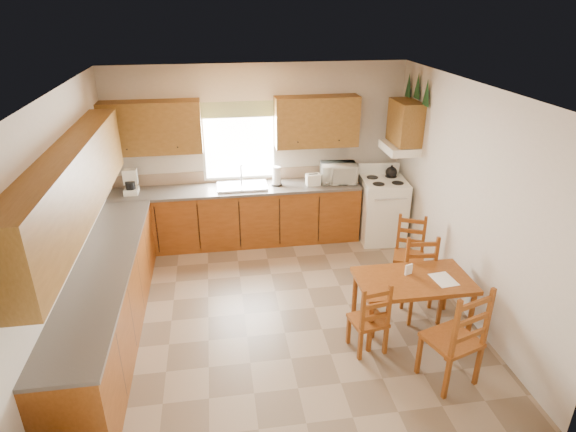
{
  "coord_description": "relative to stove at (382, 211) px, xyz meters",
  "views": [
    {
      "loc": [
        -0.66,
        -4.91,
        3.55
      ],
      "look_at": [
        0.15,
        0.3,
        1.15
      ],
      "focal_mm": 30.0,
      "sensor_mm": 36.0,
      "label": 1
    }
  ],
  "objects": [
    {
      "name": "floor",
      "position": [
        -1.87,
        -1.71,
        -0.49
      ],
      "size": [
        4.5,
        4.5,
        0.0
      ],
      "primitive_type": "plane",
      "color": "#857057",
      "rests_on": "ground"
    },
    {
      "name": "ceiling",
      "position": [
        -1.87,
        -1.71,
        2.21
      ],
      "size": [
        4.5,
        4.5,
        0.0
      ],
      "primitive_type": "plane",
      "color": "#9F632A",
      "rests_on": "floor"
    },
    {
      "name": "wall_left",
      "position": [
        -4.12,
        -1.71,
        0.86
      ],
      "size": [
        4.5,
        4.5,
        0.0
      ],
      "primitive_type": "plane",
      "color": "beige",
      "rests_on": "floor"
    },
    {
      "name": "wall_right",
      "position": [
        0.38,
        -1.71,
        0.86
      ],
      "size": [
        4.5,
        4.5,
        0.0
      ],
      "primitive_type": "plane",
      "color": "beige",
      "rests_on": "floor"
    },
    {
      "name": "wall_back",
      "position": [
        -1.87,
        0.54,
        0.86
      ],
      "size": [
        4.5,
        4.5,
        0.0
      ],
      "primitive_type": "plane",
      "color": "beige",
      "rests_on": "floor"
    },
    {
      "name": "wall_front",
      "position": [
        -1.87,
        -3.96,
        0.86
      ],
      "size": [
        4.5,
        4.5,
        0.0
      ],
      "primitive_type": "plane",
      "color": "beige",
      "rests_on": "floor"
    },
    {
      "name": "lower_cab_back",
      "position": [
        -2.25,
        0.24,
        -0.05
      ],
      "size": [
        3.75,
        0.6,
        0.88
      ],
      "primitive_type": "cube",
      "color": "brown",
      "rests_on": "floor"
    },
    {
      "name": "lower_cab_left",
      "position": [
        -3.82,
        -1.86,
        -0.05
      ],
      "size": [
        0.6,
        3.6,
        0.88
      ],
      "primitive_type": "cube",
      "color": "brown",
      "rests_on": "floor"
    },
    {
      "name": "counter_back",
      "position": [
        -2.25,
        0.24,
        0.41
      ],
      "size": [
        3.75,
        0.63,
        0.04
      ],
      "primitive_type": "cube",
      "color": "#554E48",
      "rests_on": "lower_cab_back"
    },
    {
      "name": "counter_left",
      "position": [
        -3.82,
        -1.86,
        0.41
      ],
      "size": [
        0.63,
        3.6,
        0.04
      ],
      "primitive_type": "cube",
      "color": "#554E48",
      "rests_on": "lower_cab_left"
    },
    {
      "name": "backsplash",
      "position": [
        -2.25,
        0.53,
        0.52
      ],
      "size": [
        3.75,
        0.01,
        0.18
      ],
      "primitive_type": "cube",
      "color": "#8F755C",
      "rests_on": "counter_back"
    },
    {
      "name": "upper_cab_back_left",
      "position": [
        -3.42,
        0.38,
        1.37
      ],
      "size": [
        1.41,
        0.33,
        0.75
      ],
      "primitive_type": "cube",
      "color": "brown",
      "rests_on": "wall_back"
    },
    {
      "name": "upper_cab_back_right",
      "position": [
        -1.01,
        0.38,
        1.37
      ],
      "size": [
        1.25,
        0.33,
        0.75
      ],
      "primitive_type": "cube",
      "color": "brown",
      "rests_on": "wall_back"
    },
    {
      "name": "upper_cab_left",
      "position": [
        -3.96,
        -1.86,
        1.37
      ],
      "size": [
        0.33,
        3.6,
        0.75
      ],
      "primitive_type": "cube",
      "color": "brown",
      "rests_on": "wall_left"
    },
    {
      "name": "upper_cab_stove",
      "position": [
        0.21,
        -0.06,
        1.41
      ],
      "size": [
        0.33,
        0.62,
        0.62
      ],
      "primitive_type": "cube",
      "color": "brown",
      "rests_on": "wall_right"
    },
    {
      "name": "range_hood",
      "position": [
        0.16,
        -0.06,
        1.03
      ],
      "size": [
        0.44,
        0.62,
        0.12
      ],
      "primitive_type": "cube",
      "color": "white",
      "rests_on": "wall_right"
    },
    {
      "name": "window_frame",
      "position": [
        -2.17,
        0.51,
        1.06
      ],
      "size": [
        1.13,
        0.02,
        1.18
      ],
      "primitive_type": "cube",
      "color": "white",
      "rests_on": "wall_back"
    },
    {
      "name": "window_pane",
      "position": [
        -2.17,
        0.51,
        1.06
      ],
      "size": [
        1.05,
        0.01,
        1.1
      ],
      "primitive_type": "cube",
      "color": "white",
      "rests_on": "wall_back"
    },
    {
      "name": "window_valance",
      "position": [
        -2.17,
        0.48,
        1.56
      ],
      "size": [
        1.19,
        0.01,
        0.24
      ],
      "primitive_type": "cube",
      "color": "#497437",
      "rests_on": "wall_back"
    },
    {
      "name": "sink_basin",
      "position": [
        -2.17,
        0.24,
        0.45
      ],
      "size": [
        0.75,
        0.45,
        0.04
      ],
      "primitive_type": "cube",
      "color": "silver",
      "rests_on": "counter_back"
    },
    {
      "name": "pine_decal_a",
      "position": [
        0.34,
        -0.38,
        1.89
      ],
      "size": [
        0.22,
        0.22,
        0.36
      ],
      "primitive_type": "cone",
      "color": "#1A421F",
      "rests_on": "wall_right"
    },
    {
      "name": "pine_decal_b",
      "position": [
        0.34,
        -0.06,
        1.93
      ],
      "size": [
        0.22,
        0.22,
        0.36
      ],
      "primitive_type": "cone",
      "color": "#1A421F",
      "rests_on": "wall_right"
    },
    {
      "name": "pine_decal_c",
      "position": [
        0.34,
        0.26,
        1.89
      ],
      "size": [
        0.22,
        0.22,
        0.36
      ],
      "primitive_type": "cone",
      "color": "#1A421F",
      "rests_on": "wall_right"
    },
    {
      "name": "stove",
      "position": [
        0.0,
        0.0,
        0.0
      ],
      "size": [
        0.71,
        0.73,
        0.98
      ],
      "primitive_type": "cube",
      "rotation": [
        0.0,
        0.0,
        -0.08
      ],
      "color": "white",
      "rests_on": "floor"
    },
    {
      "name": "coffeemaker",
      "position": [
        -3.8,
        0.24,
        0.6
      ],
      "size": [
        0.28,
        0.3,
        0.34
      ],
      "primitive_type": "cube",
      "rotation": [
        0.0,
        0.0,
        0.41
      ],
      "color": "white",
      "rests_on": "counter_back"
    },
    {
      "name": "paper_towel",
      "position": [
        -1.64,
        0.26,
        0.58
      ],
      "size": [
        0.16,
        0.16,
        0.29
      ],
      "primitive_type": "cylinder",
      "rotation": [
        0.0,
        0.0,
        -0.27
      ],
      "color": "white",
      "rests_on": "counter_back"
    },
    {
      "name": "toaster",
      "position": [
        -1.09,
        0.18,
        0.52
      ],
      "size": [
        0.22,
        0.15,
        0.17
      ],
      "primitive_type": "cube",
      "rotation": [
        0.0,
        0.0,
        0.08
      ],
      "color": "white",
      "rests_on": "counter_back"
    },
    {
      "name": "microwave",
      "position": [
        -0.67,
        0.24,
        0.58
      ],
      "size": [
        0.53,
        0.4,
        0.3
      ],
      "primitive_type": "imported",
      "rotation": [
        0.0,
        0.0,
        -0.08
      ],
      "color": "white",
      "rests_on": "counter_back"
    },
    {
      "name": "dining_table",
      "position": [
        -0.43,
        -2.28,
        -0.15
      ],
      "size": [
        1.28,
        0.73,
        0.68
      ],
      "primitive_type": "cube",
      "rotation": [
        0.0,
        0.0,
        -0.0
      ],
      "color": "brown",
      "rests_on": "floor"
    },
    {
      "name": "chair_near_left",
      "position": [
        -1.02,
        -2.54,
        -0.06
      ],
      "size": [
        0.42,
        0.4,
        0.86
      ],
      "primitive_type": "cube",
      "rotation": [
        0.0,
        0.0,
        3.31
      ],
      "color": "brown",
      "rests_on": "floor"
    },
    {
      "name": "chair_near_right",
      "position": [
        -0.36,
        -3.11,
        0.07
      ],
      "size": [
        0.59,
        0.57,
        1.12
      ],
      "primitive_type": "cube",
      "rotation": [
        0.0,
        0.0,
        3.46
      ],
      "color": "brown",
      "rests_on": "floor"
    },
    {
      "name": "chair_far_left",
      "position": [
        -0.08,
        -1.32,
        -0.03
      ],
      "size": [
        0.51,
        0.5,
        0.93
      ],
      "primitive_type": "cube",
      "rotation": [
        0.0,
        0.0,
        -0.42
      ],
      "color": "brown",
      "rests_on": "floor"
    },
    {
      "name": "chair_far_right",
      "position": [
        -0.2,
        -2.07,
        0.0
      ],
      "size": [
        0.45,
        0.43,
        0.98
      ],
      "primitive_type": "cube",
      "rotation": [
        0.0,
        0.0,
        -0.11
      ],
      "color": "brown",
      "rests_on": "floor"
    },
    {
      "name": "table_paper",
      "position": [
        -0.11,
        -2.35,
        0.2
      ],
      "size": [
        0.26,
        0.32,
        0.0
      ],
      "primitive_type": "cube",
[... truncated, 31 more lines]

